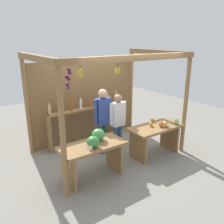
% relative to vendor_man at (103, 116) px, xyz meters
% --- Properties ---
extents(ground_plane, '(12.00, 12.00, 0.00)m').
position_rel_vendor_man_xyz_m(ground_plane, '(0.11, -0.01, -0.99)').
color(ground_plane, gray).
rests_on(ground_plane, ground).
extents(market_stall, '(3.32, 2.20, 2.48)m').
position_rel_vendor_man_xyz_m(market_stall, '(0.11, 0.49, 0.45)').
color(market_stall, olive).
rests_on(market_stall, ground).
extents(fruit_counter_left, '(1.34, 0.64, 0.99)m').
position_rel_vendor_man_xyz_m(fruit_counter_left, '(-0.74, -0.79, -0.37)').
color(fruit_counter_left, olive).
rests_on(fruit_counter_left, ground).
extents(fruit_counter_right, '(1.34, 0.65, 0.89)m').
position_rel_vendor_man_xyz_m(fruit_counter_right, '(1.01, -0.80, -0.43)').
color(fruit_counter_right, olive).
rests_on(fruit_counter_right, ground).
extents(bottle_shelf_unit, '(2.13, 0.22, 1.35)m').
position_rel_vendor_man_xyz_m(bottle_shelf_unit, '(-0.04, 0.78, -0.17)').
color(bottle_shelf_unit, olive).
rests_on(bottle_shelf_unit, ground).
extents(vendor_man, '(0.48, 0.22, 1.64)m').
position_rel_vendor_man_xyz_m(vendor_man, '(0.00, 0.00, 0.00)').
color(vendor_man, '#2A5040').
rests_on(vendor_man, ground).
extents(vendor_woman, '(0.48, 0.20, 1.49)m').
position_rel_vendor_man_xyz_m(vendor_woman, '(0.35, -0.13, -0.10)').
color(vendor_woman, '#30527B').
rests_on(vendor_woman, ground).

